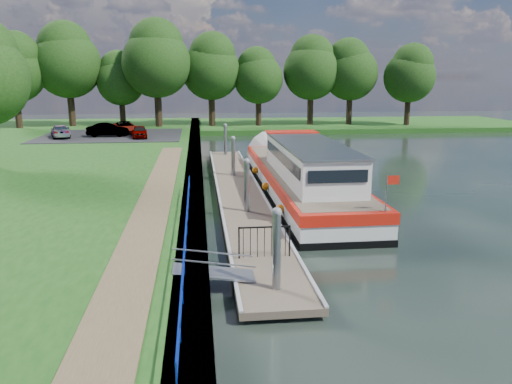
{
  "coord_description": "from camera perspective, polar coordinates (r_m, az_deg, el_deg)",
  "views": [
    {
      "loc": [
        -2.23,
        -14.38,
        6.65
      ],
      "look_at": [
        0.4,
        8.18,
        1.4
      ],
      "focal_mm": 35.0,
      "sensor_mm": 36.0,
      "label": 1
    }
  ],
  "objects": [
    {
      "name": "footpath",
      "position": [
        23.23,
        -11.79,
        -1.85
      ],
      "size": [
        1.6,
        40.0,
        0.05
      ],
      "primitive_type": "cube",
      "color": "brown",
      "rests_on": "riverbank"
    },
    {
      "name": "mooring_piles",
      "position": [
        27.99,
        -1.95,
        1.95
      ],
      "size": [
        0.3,
        27.3,
        3.55
      ],
      "color": "gray",
      "rests_on": "ground"
    },
    {
      "name": "car_a",
      "position": [
        50.38,
        -13.16,
        6.73
      ],
      "size": [
        1.77,
        3.61,
        1.19
      ],
      "primitive_type": "imported",
      "rotation": [
        0.0,
        0.0,
        0.11
      ],
      "color": "#999999",
      "rests_on": "carpark"
    },
    {
      "name": "car_b",
      "position": [
        52.23,
        -16.58,
        6.83
      ],
      "size": [
        4.1,
        1.57,
        1.33
      ],
      "primitive_type": "imported",
      "rotation": [
        0.0,
        0.0,
        1.61
      ],
      "color": "#999999",
      "rests_on": "carpark"
    },
    {
      "name": "far_bank",
      "position": [
        68.18,
        5.47,
        7.62
      ],
      "size": [
        60.0,
        18.0,
        0.6
      ],
      "primitive_type": "cube",
      "color": "#1B4915",
      "rests_on": "ground"
    },
    {
      "name": "horizon_trees",
      "position": [
        63.07,
        -6.28,
        14.13
      ],
      "size": [
        54.38,
        10.03,
        12.87
      ],
      "color": "#332316",
      "rests_on": "ground"
    },
    {
      "name": "blue_fence",
      "position": [
        18.19,
        -8.01,
        -4.18
      ],
      "size": [
        0.04,
        18.04,
        0.72
      ],
      "color": "#0C2DBF",
      "rests_on": "riverbank"
    },
    {
      "name": "carpark",
      "position": [
        53.43,
        -16.15,
        6.23
      ],
      "size": [
        14.0,
        12.0,
        0.06
      ],
      "primitive_type": "cube",
      "color": "black",
      "rests_on": "riverbank"
    },
    {
      "name": "bank_edge",
      "position": [
        30.04,
        -7.11,
        0.89
      ],
      "size": [
        1.1,
        90.0,
        0.78
      ],
      "primitive_type": "cube",
      "color": "#473D2D",
      "rests_on": "ground"
    },
    {
      "name": "car_c",
      "position": [
        52.87,
        -21.44,
        6.48
      ],
      "size": [
        2.88,
        4.54,
        1.22
      ],
      "primitive_type": "imported",
      "rotation": [
        0.0,
        0.0,
        3.44
      ],
      "color": "#999999",
      "rests_on": "carpark"
    },
    {
      "name": "car_d",
      "position": [
        54.6,
        -14.69,
        7.15
      ],
      "size": [
        3.45,
        4.97,
        1.26
      ],
      "primitive_type": "imported",
      "rotation": [
        0.0,
        0.0,
        0.33
      ],
      "color": "#999999",
      "rests_on": "carpark"
    },
    {
      "name": "ground",
      "position": [
        16.0,
        2.02,
        -11.55
      ],
      "size": [
        160.0,
        160.0,
        0.0
      ],
      "primitive_type": "plane",
      "color": "black",
      "rests_on": "ground"
    },
    {
      "name": "barge",
      "position": [
        29.66,
        4.8,
        2.17
      ],
      "size": [
        4.36,
        21.15,
        4.78
      ],
      "color": "black",
      "rests_on": "ground"
    },
    {
      "name": "gangway",
      "position": [
        16.06,
        -4.86,
        -9.07
      ],
      "size": [
        2.58,
        1.0,
        0.92
      ],
      "color": "#A5A8AD",
      "rests_on": "ground"
    },
    {
      "name": "gate_panel",
      "position": [
        17.61,
        0.97,
        -5.19
      ],
      "size": [
        1.85,
        0.05,
        1.15
      ],
      "color": "black",
      "rests_on": "ground"
    },
    {
      "name": "pontoon",
      "position": [
        28.22,
        -1.94,
        -0.23
      ],
      "size": [
        2.5,
        30.0,
        0.56
      ],
      "color": "brown",
      "rests_on": "ground"
    }
  ]
}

